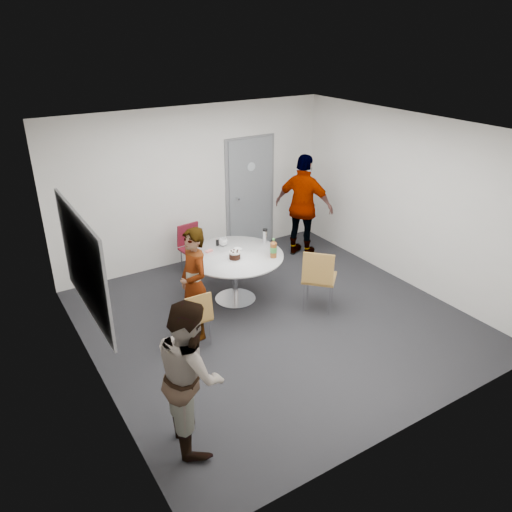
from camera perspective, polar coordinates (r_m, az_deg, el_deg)
floor at (r=7.26m, az=2.14°, el=-7.29°), size 5.00×5.00×0.00m
ceiling at (r=6.25m, az=2.54°, el=14.15°), size 5.00×5.00×0.00m
wall_back at (r=8.69m, az=-7.02°, el=7.93°), size 5.00×0.00×5.00m
wall_left at (r=5.74m, az=-18.87°, el=-2.54°), size 0.00×5.00×5.00m
wall_right at (r=8.22m, az=17.01°, el=6.01°), size 0.00×5.00×5.00m
wall_front at (r=5.00m, az=18.68°, el=-6.82°), size 5.00×0.00×5.00m
door at (r=9.27m, az=-0.68°, el=7.10°), size 1.02×0.17×2.12m
whiteboard at (r=5.88m, az=-19.12°, el=-0.81°), size 0.04×1.90×1.25m
table at (r=7.46m, az=-2.27°, el=-0.56°), size 1.46×1.46×1.06m
chair_near_left at (r=6.51m, az=-6.83°, el=-6.61°), size 0.39×0.42×0.79m
chair_near_right at (r=7.24m, az=7.18°, el=-2.12°), size 0.68×0.68×0.98m
chair_far at (r=8.45m, az=-7.39°, el=1.40°), size 0.45×0.48×0.85m
person_main at (r=6.59m, az=-7.07°, el=-3.22°), size 0.38×0.57×1.56m
person_left at (r=4.99m, az=-7.48°, el=-13.20°), size 0.74×0.88×1.60m
person_right at (r=8.94m, az=5.48°, el=5.65°), size 0.94×1.17×1.86m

